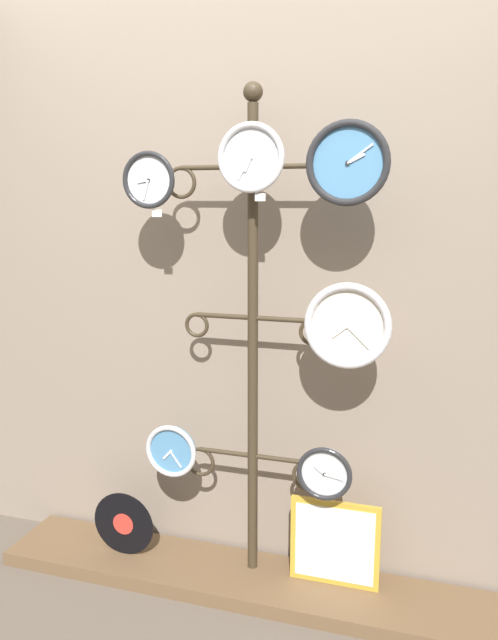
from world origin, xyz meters
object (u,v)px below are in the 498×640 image
object	(u,v)px
clock_top_left	(149,180)
clock_top_center	(251,158)
display_stand	(253,428)
picture_frame	(335,543)
clock_bottom_right	(325,473)
clock_top_right	(348,163)
clock_bottom_left	(171,451)
clock_middle_right	(348,326)
vinyl_record	(124,524)

from	to	relation	value
clock_top_left	clock_top_center	size ratio (longest dim) A/B	0.86
display_stand	picture_frame	size ratio (longest dim) A/B	5.60
display_stand	clock_bottom_right	bearing A→B (deg)	-14.87
clock_top_right	clock_bottom_left	bearing A→B (deg)	177.82
clock_bottom_left	clock_bottom_right	xyz separation A→B (m)	(0.65, -0.01, -0.01)
display_stand	clock_middle_right	distance (m)	0.62
clock_top_left	clock_bottom_left	world-z (taller)	clock_top_left
clock_bottom_right	picture_frame	xyz separation A→B (m)	(0.04, 0.07, -0.33)
clock_bottom_right	clock_middle_right	bearing A→B (deg)	-7.85
clock_top_center	clock_top_left	bearing A→B (deg)	-179.39
clock_middle_right	display_stand	bearing A→B (deg)	166.41
clock_top_center	picture_frame	distance (m)	1.56
clock_top_center	clock_middle_right	size ratio (longest dim) A/B	0.79
clock_top_right	clock_top_left	bearing A→B (deg)	-179.76
clock_top_center	display_stand	bearing A→B (deg)	103.81
vinyl_record	picture_frame	xyz separation A→B (m)	(0.93, 0.06, 0.04)
clock_bottom_left	vinyl_record	bearing A→B (deg)	-179.94
clock_top_right	clock_top_center	bearing A→B (deg)	179.81
clock_top_left	clock_middle_right	distance (m)	0.94
display_stand	clock_top_center	size ratio (longest dim) A/B	8.06
clock_top_center	clock_bottom_left	size ratio (longest dim) A/B	1.11
clock_top_center	clock_top_right	size ratio (longest dim) A/B	0.86
picture_frame	clock_top_right	bearing A→B (deg)	-75.81
display_stand	clock_top_right	bearing A→B (deg)	-15.34
clock_top_right	vinyl_record	xyz separation A→B (m)	(-0.95, 0.03, -1.54)
clock_top_left	clock_middle_right	size ratio (longest dim) A/B	0.68
vinyl_record	clock_bottom_right	bearing A→B (deg)	-0.52
display_stand	clock_bottom_left	world-z (taller)	display_stand
clock_bottom_right	vinyl_record	world-z (taller)	clock_bottom_right
clock_bottom_left	picture_frame	distance (m)	0.77
clock_bottom_left	clock_top_right	bearing A→B (deg)	-2.18
clock_top_left	clock_top_center	xyz separation A→B (m)	(0.41, 0.00, 0.08)
vinyl_record	picture_frame	bearing A→B (deg)	3.63
clock_middle_right	clock_bottom_left	distance (m)	0.93
clock_bottom_right	vinyl_record	size ratio (longest dim) A/B	0.76
display_stand	picture_frame	xyz separation A→B (m)	(0.36, -0.02, -0.45)
clock_bottom_right	display_stand	bearing A→B (deg)	165.13
display_stand	clock_top_right	world-z (taller)	display_stand
display_stand	clock_bottom_right	world-z (taller)	display_stand
clock_top_left	vinyl_record	distance (m)	1.50
clock_bottom_right	vinyl_record	bearing A→B (deg)	179.48
vinyl_record	display_stand	bearing A→B (deg)	7.59
clock_middle_right	picture_frame	distance (m)	0.93
clock_top_right	clock_bottom_right	distance (m)	1.17
clock_bottom_left	clock_middle_right	bearing A→B (deg)	-1.45
clock_bottom_left	picture_frame	xyz separation A→B (m)	(0.69, 0.06, -0.34)
picture_frame	clock_top_left	bearing A→B (deg)	-173.14
picture_frame	display_stand	bearing A→B (deg)	177.16
clock_top_center	vinyl_record	size ratio (longest dim) A/B	0.88
clock_top_left	display_stand	bearing A→B (deg)	15.49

